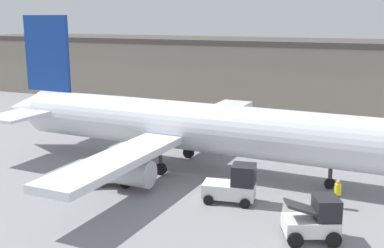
{
  "coord_description": "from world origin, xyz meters",
  "views": [
    {
      "loc": [
        13.85,
        -32.78,
        11.56
      ],
      "look_at": [
        0.0,
        0.0,
        3.52
      ],
      "focal_mm": 45.0,
      "sensor_mm": 36.0,
      "label": 1
    }
  ],
  "objects_px": {
    "pushback_tug": "(234,185)",
    "baggage_tug": "(114,170)",
    "ground_crew_worker": "(338,193)",
    "belt_loader_truck": "(315,220)",
    "airplane": "(181,125)"
  },
  "relations": [
    {
      "from": "pushback_tug",
      "to": "baggage_tug",
      "type": "bearing_deg",
      "value": 171.72
    },
    {
      "from": "belt_loader_truck",
      "to": "baggage_tug",
      "type": "bearing_deg",
      "value": 142.98
    },
    {
      "from": "pushback_tug",
      "to": "ground_crew_worker",
      "type": "bearing_deg",
      "value": 5.1
    },
    {
      "from": "belt_loader_truck",
      "to": "pushback_tug",
      "type": "bearing_deg",
      "value": 124.64
    },
    {
      "from": "ground_crew_worker",
      "to": "pushback_tug",
      "type": "distance_m",
      "value": 6.33
    },
    {
      "from": "airplane",
      "to": "belt_loader_truck",
      "type": "bearing_deg",
      "value": -34.66
    },
    {
      "from": "belt_loader_truck",
      "to": "pushback_tug",
      "type": "distance_m",
      "value": 6.47
    },
    {
      "from": "belt_loader_truck",
      "to": "pushback_tug",
      "type": "xyz_separation_m",
      "value": [
        -5.54,
        3.35,
        0.01
      ]
    },
    {
      "from": "belt_loader_truck",
      "to": "pushback_tug",
      "type": "height_order",
      "value": "pushback_tug"
    },
    {
      "from": "belt_loader_truck",
      "to": "pushback_tug",
      "type": "relative_size",
      "value": 0.96
    },
    {
      "from": "airplane",
      "to": "pushback_tug",
      "type": "height_order",
      "value": "airplane"
    },
    {
      "from": "baggage_tug",
      "to": "belt_loader_truck",
      "type": "height_order",
      "value": "belt_loader_truck"
    },
    {
      "from": "ground_crew_worker",
      "to": "pushback_tug",
      "type": "bearing_deg",
      "value": 173.28
    },
    {
      "from": "ground_crew_worker",
      "to": "belt_loader_truck",
      "type": "bearing_deg",
      "value": -117.74
    },
    {
      "from": "baggage_tug",
      "to": "belt_loader_truck",
      "type": "relative_size",
      "value": 1.16
    }
  ]
}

